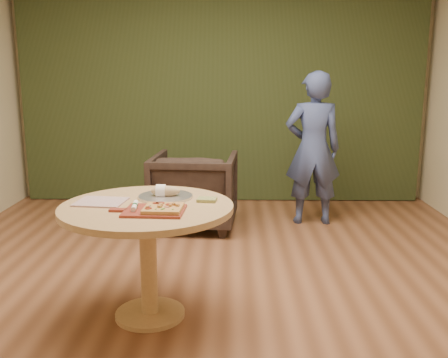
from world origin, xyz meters
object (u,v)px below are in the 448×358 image
(pedestal_table, at_px, (147,226))
(serving_tray, at_px, (166,196))
(flatbread_pizza, at_px, (163,208))
(cutlery_roll, at_px, (135,206))
(person_standing, at_px, (313,149))
(pizza_paddle, at_px, (153,211))
(bread_roll, at_px, (164,191))
(armchair, at_px, (195,186))

(pedestal_table, distance_m, serving_tray, 0.26)
(pedestal_table, height_order, flatbread_pizza, flatbread_pizza)
(cutlery_roll, distance_m, serving_tray, 0.35)
(person_standing, bearing_deg, pedestal_table, 56.20)
(pedestal_table, distance_m, flatbread_pizza, 0.27)
(cutlery_roll, xyz_separation_m, person_standing, (1.41, 2.25, 0.01))
(pizza_paddle, height_order, serving_tray, serving_tray)
(cutlery_roll, distance_m, bread_roll, 0.35)
(pedestal_table, bearing_deg, serving_tray, 63.20)
(pedestal_table, distance_m, person_standing, 2.52)
(pizza_paddle, xyz_separation_m, cutlery_roll, (-0.11, 0.03, 0.02))
(serving_tray, bearing_deg, person_standing, 56.61)
(cutlery_roll, relative_size, bread_roll, 1.03)
(bread_roll, bearing_deg, flatbread_pizza, -83.24)
(cutlery_roll, distance_m, person_standing, 2.65)
(bread_roll, distance_m, armchair, 1.80)
(pizza_paddle, relative_size, armchair, 0.53)
(flatbread_pizza, height_order, cutlery_roll, flatbread_pizza)
(pedestal_table, relative_size, flatbread_pizza, 4.68)
(pedestal_table, relative_size, cutlery_roll, 5.43)
(pizza_paddle, distance_m, armchair, 2.13)
(serving_tray, height_order, armchair, armchair)
(pizza_paddle, bearing_deg, armchair, 90.70)
(cutlery_roll, relative_size, armchair, 0.24)
(cutlery_roll, xyz_separation_m, bread_roll, (0.13, 0.32, 0.01))
(person_standing, bearing_deg, pizza_paddle, 59.29)
(bread_roll, bearing_deg, serving_tray, 0.00)
(flatbread_pizza, bearing_deg, pizza_paddle, 169.88)
(cutlery_roll, bearing_deg, person_standing, 52.24)
(pedestal_table, distance_m, pizza_paddle, 0.23)
(pedestal_table, xyz_separation_m, pizza_paddle, (0.06, -0.16, 0.15))
(pedestal_table, relative_size, armchair, 1.28)
(armchair, bearing_deg, cutlery_roll, 88.94)
(person_standing, bearing_deg, cutlery_roll, 56.90)
(pedestal_table, bearing_deg, armchair, 85.65)
(serving_tray, height_order, bread_roll, bread_roll)
(pizza_paddle, bearing_deg, person_standing, 63.23)
(bread_roll, bearing_deg, pizza_paddle, -93.54)
(pedestal_table, xyz_separation_m, person_standing, (1.36, 2.11, 0.18))
(serving_tray, relative_size, bread_roll, 1.84)
(flatbread_pizza, height_order, bread_roll, bread_roll)
(pedestal_table, bearing_deg, person_standing, 57.15)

